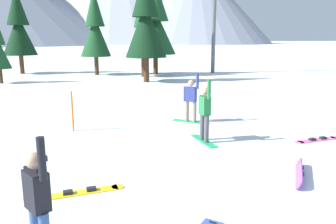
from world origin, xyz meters
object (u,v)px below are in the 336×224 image
at_px(snowboarder_foreground, 38,204).
at_px(pine_tree_short, 155,23).
at_px(snowboarder_midground, 205,112).
at_px(loose_snowboard_far_spare, 299,172).
at_px(snowboarder_background, 191,99).
at_px(pine_tree_slender, 18,27).
at_px(pine_tree_tall, 143,30).
at_px(loose_snowboard_near_left, 318,140).
at_px(loose_snowboard_near_right, 80,192).
at_px(pine_tree_twin, 146,20).
at_px(pine_tree_young, 95,29).
at_px(trail_marker_pole, 72,111).

distance_m(snowboarder_foreground, pine_tree_short, 27.09).
relative_size(snowboarder_midground, loose_snowboard_far_spare, 1.25).
distance_m(snowboarder_background, pine_tree_slender, 24.11).
distance_m(snowboarder_midground, snowboarder_background, 2.61).
bearing_deg(pine_tree_tall, loose_snowboard_near_left, -73.53).
height_order(loose_snowboard_near_right, pine_tree_short, pine_tree_short).
bearing_deg(loose_snowboard_near_left, pine_tree_twin, 109.34).
xyz_separation_m(pine_tree_slender, pine_tree_short, (12.45, -1.56, 0.30)).
bearing_deg(pine_tree_tall, pine_tree_young, 157.85).
bearing_deg(pine_tree_tall, snowboarder_foreground, -93.17).
bearing_deg(snowboarder_foreground, pine_tree_twin, 85.65).
bearing_deg(loose_snowboard_near_right, snowboarder_background, 62.54).
bearing_deg(pine_tree_twin, pine_tree_slender, 149.04).
xyz_separation_m(loose_snowboard_far_spare, pine_tree_young, (-8.02, 23.97, 3.96)).
bearing_deg(pine_tree_slender, pine_tree_short, -7.12).
xyz_separation_m(snowboarder_foreground, pine_tree_tall, (1.39, 25.05, 3.02)).
relative_size(loose_snowboard_far_spare, loose_snowboard_near_left, 0.91).
xyz_separation_m(snowboarder_midground, loose_snowboard_near_left, (3.70, -0.12, -0.94)).
height_order(trail_marker_pole, pine_tree_young, pine_tree_young).
height_order(loose_snowboard_near_left, pine_tree_young, pine_tree_young).
distance_m(trail_marker_pole, pine_tree_slender, 22.97).
bearing_deg(trail_marker_pole, loose_snowboard_near_left, -11.80).
bearing_deg(loose_snowboard_near_left, trail_marker_pole, 168.20).
xyz_separation_m(trail_marker_pole, pine_tree_short, (3.53, 19.32, 3.83)).
bearing_deg(loose_snowboard_near_left, pine_tree_short, 102.39).
distance_m(loose_snowboard_far_spare, loose_snowboard_near_left, 3.49).
distance_m(snowboarder_midground, pine_tree_slender, 26.33).
bearing_deg(loose_snowboard_far_spare, pine_tree_twin, 100.84).
distance_m(loose_snowboard_near_right, loose_snowboard_far_spare, 5.08).
height_order(pine_tree_tall, pine_tree_slender, pine_tree_slender).
bearing_deg(pine_tree_young, pine_tree_tall, -22.15).
distance_m(loose_snowboard_near_right, pine_tree_short, 24.96).
relative_size(trail_marker_pole, pine_tree_young, 0.19).
distance_m(snowboarder_midground, pine_tree_short, 21.22).
xyz_separation_m(snowboarder_midground, pine_tree_young, (-6.25, 20.94, 3.13)).
bearing_deg(snowboarder_midground, snowboarder_foreground, -120.25).
bearing_deg(pine_tree_young, trail_marker_pole, -84.69).
bearing_deg(pine_tree_twin, snowboarder_foreground, -94.35).
height_order(trail_marker_pole, pine_tree_short, pine_tree_short).
xyz_separation_m(snowboarder_foreground, loose_snowboard_near_left, (7.11, 5.71, -0.91)).
distance_m(trail_marker_pole, pine_tree_twin, 14.69).
height_order(snowboarder_foreground, pine_tree_short, pine_tree_short).
bearing_deg(pine_tree_twin, pine_tree_short, 80.86).
relative_size(snowboarder_background, loose_snowboard_near_right, 1.03).
distance_m(snowboarder_background, loose_snowboard_near_left, 4.76).
distance_m(pine_tree_tall, pine_tree_twin, 3.77).
bearing_deg(loose_snowboard_near_left, snowboarder_foreground, -141.21).
bearing_deg(pine_tree_young, pine_tree_slender, 168.02).
bearing_deg(pine_tree_short, snowboarder_background, -87.42).
bearing_deg(pine_tree_tall, snowboarder_midground, -84.01).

